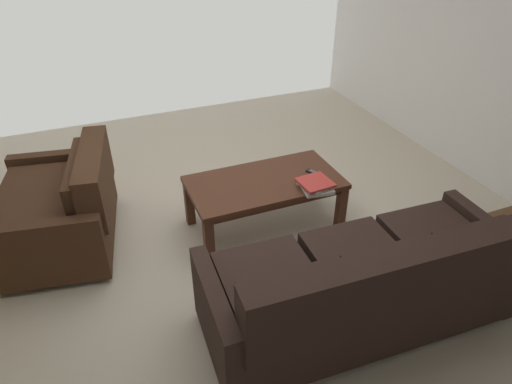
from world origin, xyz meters
TOP-DOWN VIEW (x-y plane):
  - ground_plane at (0.00, 0.00)m, footprint 5.20×5.85m
  - sofa_main at (-0.45, 1.06)m, footprint 2.01×0.88m
  - loveseat_near at (1.24, -0.56)m, footprint 1.00×1.24m
  - coffee_table at (-0.30, -0.18)m, footprint 1.23×0.65m
  - book_stack at (-0.62, 0.09)m, footprint 0.27×0.27m
  - tv_remote at (-0.72, -0.11)m, footprint 0.11×0.16m

SIDE VIEW (x-z plane):
  - ground_plane at x=0.00m, z-range -0.01..0.00m
  - loveseat_near at x=1.24m, z-range -0.05..0.75m
  - sofa_main at x=-0.45m, z-range -0.05..0.77m
  - coffee_table at x=-0.30m, z-range 0.16..0.62m
  - tv_remote at x=-0.72m, z-range 0.45..0.48m
  - book_stack at x=-0.62m, z-range 0.45..0.52m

